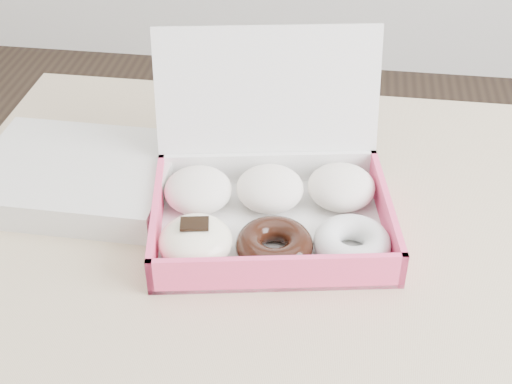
# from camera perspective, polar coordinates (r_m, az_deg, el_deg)

# --- Properties ---
(table) EXTENTS (1.20, 0.80, 0.75)m
(table) POSITION_cam_1_polar(r_m,az_deg,el_deg) (0.96, 9.42, -8.07)
(table) COLOR tan
(table) RESTS_ON ground
(donut_box) EXTENTS (0.34, 0.32, 0.22)m
(donut_box) POSITION_cam_1_polar(r_m,az_deg,el_deg) (0.92, 1.04, -0.80)
(donut_box) COLOR white
(donut_box) RESTS_ON table
(newspapers) EXTENTS (0.27, 0.21, 0.04)m
(newspapers) POSITION_cam_1_polar(r_m,az_deg,el_deg) (1.02, -14.17, 1.26)
(newspapers) COLOR silver
(newspapers) RESTS_ON table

